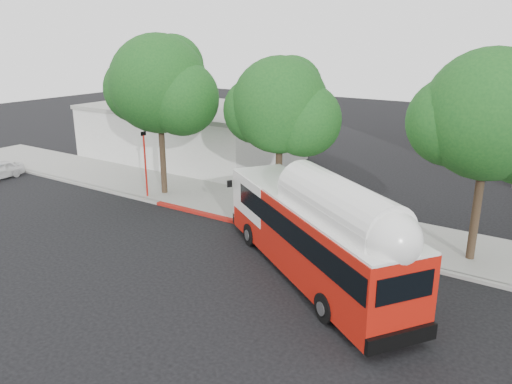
{
  "coord_description": "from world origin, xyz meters",
  "views": [
    {
      "loc": [
        12.21,
        -16.24,
        9.53
      ],
      "look_at": [
        -0.49,
        3.0,
        2.3
      ],
      "focal_mm": 35.0,
      "sensor_mm": 36.0,
      "label": 1
    }
  ],
  "objects": [
    {
      "name": "ground",
      "position": [
        0.0,
        0.0,
        0.0
      ],
      "size": [
        120.0,
        120.0,
        0.0
      ],
      "primitive_type": "plane",
      "color": "black",
      "rests_on": "ground"
    },
    {
      "name": "sidewalk",
      "position": [
        0.0,
        6.5,
        0.07
      ],
      "size": [
        60.0,
        5.0,
        0.15
      ],
      "primitive_type": "cube",
      "color": "gray",
      "rests_on": "ground"
    },
    {
      "name": "curb_strip",
      "position": [
        0.0,
        3.9,
        0.07
      ],
      "size": [
        60.0,
        0.3,
        0.15
      ],
      "primitive_type": "cube",
      "color": "gray",
      "rests_on": "ground"
    },
    {
      "name": "red_curb_segment",
      "position": [
        -3.0,
        3.9,
        0.08
      ],
      "size": [
        10.0,
        0.32,
        0.16
      ],
      "primitive_type": "cube",
      "color": "#9F1811",
      "rests_on": "ground"
    },
    {
      "name": "street_tree_left",
      "position": [
        -8.53,
        5.56,
        6.6
      ],
      "size": [
        6.67,
        5.8,
        9.74
      ],
      "color": "#2D2116",
      "rests_on": "ground"
    },
    {
      "name": "street_tree_mid",
      "position": [
        -0.59,
        6.06,
        5.91
      ],
      "size": [
        5.75,
        5.0,
        8.62
      ],
      "color": "#2D2116",
      "rests_on": "ground"
    },
    {
      "name": "street_tree_right",
      "position": [
        9.44,
        5.86,
        6.26
      ],
      "size": [
        6.21,
        5.4,
        9.18
      ],
      "color": "#2D2116",
      "rests_on": "ground"
    },
    {
      "name": "low_commercial_bldg",
      "position": [
        -14.0,
        14.0,
        2.15
      ],
      "size": [
        16.2,
        10.2,
        4.25
      ],
      "color": "silver",
      "rests_on": "ground"
    },
    {
      "name": "transit_bus",
      "position": [
        3.82,
        0.64,
        1.75
      ],
      "size": [
        11.67,
        9.02,
        3.75
      ],
      "rotation": [
        0.0,
        0.0,
        -0.61
      ],
      "color": "#B8170C",
      "rests_on": "ground"
    },
    {
      "name": "signal_pole",
      "position": [
        -9.38,
        4.38,
        2.12
      ],
      "size": [
        0.12,
        0.39,
        4.14
      ],
      "color": "red",
      "rests_on": "ground"
    }
  ]
}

